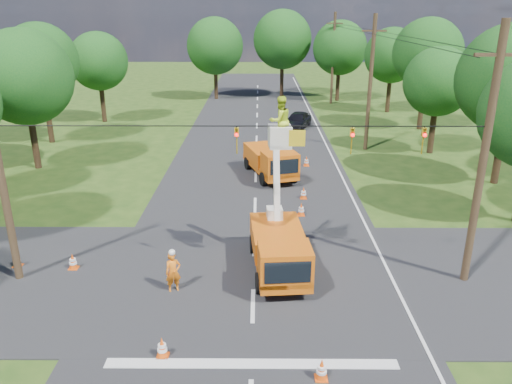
{
  "coord_description": "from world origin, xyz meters",
  "views": [
    {
      "loc": [
        0.22,
        -15.73,
        10.28
      ],
      "look_at": [
        0.08,
        5.14,
        2.6
      ],
      "focal_mm": 35.0,
      "sensor_mm": 36.0,
      "label": 1
    }
  ],
  "objects_px": {
    "traffic_cone_2": "(301,209)",
    "traffic_cone_6": "(306,161)",
    "bucket_truck": "(279,236)",
    "tree_left_e": "(40,61)",
    "second_truck": "(271,161)",
    "tree_left_f": "(98,61)",
    "distant_car": "(298,120)",
    "tree_right_b": "(512,79)",
    "pole_right_far": "(333,58)",
    "tree_right_e": "(392,55)",
    "ground_worker": "(173,272)",
    "pole_right_mid": "(370,83)",
    "traffic_cone_4": "(73,261)",
    "traffic_cone_3": "(304,193)",
    "traffic_cone_0": "(162,348)",
    "traffic_cone_5": "(17,259)",
    "pole_left": "(0,173)",
    "tree_left_d": "(24,77)",
    "tree_right_c": "(438,82)",
    "traffic_cone_1": "(322,369)",
    "pole_right_near": "(483,158)",
    "tree_far_c": "(340,48)",
    "tree_far_a": "(215,46)",
    "tree_right_d": "(428,53)",
    "tree_far_b": "(282,40)"
  },
  "relations": [
    {
      "from": "tree_left_f",
      "to": "tree_right_e",
      "type": "xyz_separation_m",
      "value": [
        28.6,
        5.0,
        0.13
      ]
    },
    {
      "from": "traffic_cone_5",
      "to": "tree_far_b",
      "type": "distance_m",
      "value": 46.38
    },
    {
      "from": "traffic_cone_2",
      "to": "tree_left_f",
      "type": "xyz_separation_m",
      "value": [
        -17.24,
        23.41,
        5.33
      ]
    },
    {
      "from": "traffic_cone_5",
      "to": "tree_right_e",
      "type": "distance_m",
      "value": 41.9
    },
    {
      "from": "ground_worker",
      "to": "pole_right_far",
      "type": "bearing_deg",
      "value": 52.49
    },
    {
      "from": "tree_right_c",
      "to": "tree_right_d",
      "type": "xyz_separation_m",
      "value": [
        1.6,
        8.0,
        1.37
      ]
    },
    {
      "from": "ground_worker",
      "to": "traffic_cone_6",
      "type": "xyz_separation_m",
      "value": [
        6.56,
        16.37,
        -0.46
      ]
    },
    {
      "from": "second_truck",
      "to": "tree_right_d",
      "type": "xyz_separation_m",
      "value": [
        13.83,
        13.9,
        5.59
      ]
    },
    {
      "from": "tree_right_c",
      "to": "bucket_truck",
      "type": "bearing_deg",
      "value": -123.46
    },
    {
      "from": "pole_right_far",
      "to": "tree_right_c",
      "type": "height_order",
      "value": "pole_right_far"
    },
    {
      "from": "pole_right_far",
      "to": "tree_left_f",
      "type": "bearing_deg",
      "value": -156.77
    },
    {
      "from": "traffic_cone_2",
      "to": "tree_right_d",
      "type": "height_order",
      "value": "tree_right_d"
    },
    {
      "from": "second_truck",
      "to": "tree_left_f",
      "type": "bearing_deg",
      "value": 115.9
    },
    {
      "from": "traffic_cone_0",
      "to": "pole_right_far",
      "type": "distance_m",
      "value": 46.49
    },
    {
      "from": "traffic_cone_1",
      "to": "tree_left_f",
      "type": "xyz_separation_m",
      "value": [
        -16.86,
        35.82,
        5.33
      ]
    },
    {
      "from": "bucket_truck",
      "to": "tree_far_c",
      "type": "bearing_deg",
      "value": 73.84
    },
    {
      "from": "traffic_cone_3",
      "to": "tree_left_d",
      "type": "bearing_deg",
      "value": 161.59
    },
    {
      "from": "traffic_cone_0",
      "to": "traffic_cone_3",
      "type": "height_order",
      "value": "same"
    },
    {
      "from": "pole_right_mid",
      "to": "tree_left_f",
      "type": "height_order",
      "value": "pole_right_mid"
    },
    {
      "from": "bucket_truck",
      "to": "pole_left",
      "type": "distance_m",
      "value": 10.96
    },
    {
      "from": "traffic_cone_0",
      "to": "tree_far_c",
      "type": "xyz_separation_m",
      "value": [
        12.29,
        46.85,
        5.7
      ]
    },
    {
      "from": "tree_left_e",
      "to": "tree_right_e",
      "type": "distance_m",
      "value": 33.25
    },
    {
      "from": "tree_right_c",
      "to": "pole_right_near",
      "type": "bearing_deg",
      "value": -103.89
    },
    {
      "from": "distant_car",
      "to": "tree_right_b",
      "type": "bearing_deg",
      "value": -33.68
    },
    {
      "from": "traffic_cone_5",
      "to": "tree_far_a",
      "type": "distance_m",
      "value": 42.74
    },
    {
      "from": "pole_left",
      "to": "tree_left_d",
      "type": "relative_size",
      "value": 0.97
    },
    {
      "from": "ground_worker",
      "to": "traffic_cone_3",
      "type": "height_order",
      "value": "ground_worker"
    },
    {
      "from": "ground_worker",
      "to": "traffic_cone_0",
      "type": "distance_m",
      "value": 3.95
    },
    {
      "from": "tree_far_c",
      "to": "pole_right_mid",
      "type": "bearing_deg",
      "value": -92.6
    },
    {
      "from": "tree_far_a",
      "to": "traffic_cone_4",
      "type": "bearing_deg",
      "value": -93.48
    },
    {
      "from": "bucket_truck",
      "to": "tree_right_b",
      "type": "height_order",
      "value": "tree_right_b"
    },
    {
      "from": "tree_left_e",
      "to": "tree_far_a",
      "type": "bearing_deg",
      "value": 60.67
    },
    {
      "from": "pole_right_far",
      "to": "tree_right_e",
      "type": "xyz_separation_m",
      "value": [
        5.3,
        -5.0,
        0.7
      ]
    },
    {
      "from": "traffic_cone_6",
      "to": "pole_right_far",
      "type": "bearing_deg",
      "value": 78.49
    },
    {
      "from": "traffic_cone_2",
      "to": "traffic_cone_6",
      "type": "distance_m",
      "value": 8.91
    },
    {
      "from": "traffic_cone_1",
      "to": "tree_left_e",
      "type": "distance_m",
      "value": 34.16
    },
    {
      "from": "traffic_cone_3",
      "to": "traffic_cone_5",
      "type": "relative_size",
      "value": 1.0
    },
    {
      "from": "traffic_cone_1",
      "to": "tree_far_a",
      "type": "distance_m",
      "value": 49.67
    },
    {
      "from": "second_truck",
      "to": "tree_left_e",
      "type": "distance_m",
      "value": 20.6
    },
    {
      "from": "traffic_cone_2",
      "to": "pole_right_near",
      "type": "relative_size",
      "value": 0.07
    },
    {
      "from": "tree_far_a",
      "to": "bucket_truck",
      "type": "bearing_deg",
      "value": -81.88
    },
    {
      "from": "tree_right_c",
      "to": "tree_right_d",
      "type": "bearing_deg",
      "value": 78.69
    },
    {
      "from": "traffic_cone_0",
      "to": "tree_right_e",
      "type": "bearing_deg",
      "value": 67.39
    },
    {
      "from": "tree_right_d",
      "to": "distant_car",
      "type": "bearing_deg",
      "value": 179.85
    },
    {
      "from": "second_truck",
      "to": "pole_right_mid",
      "type": "distance_m",
      "value": 10.97
    },
    {
      "from": "bucket_truck",
      "to": "second_truck",
      "type": "bearing_deg",
      "value": 85.74
    },
    {
      "from": "second_truck",
      "to": "traffic_cone_4",
      "type": "bearing_deg",
      "value": -141.82
    },
    {
      "from": "bucket_truck",
      "to": "ground_worker",
      "type": "xyz_separation_m",
      "value": [
        -4.11,
        -1.55,
        -0.79
      ]
    },
    {
      "from": "pole_right_far",
      "to": "tree_left_d",
      "type": "height_order",
      "value": "pole_right_far"
    },
    {
      "from": "bucket_truck",
      "to": "tree_left_e",
      "type": "relative_size",
      "value": 0.77
    }
  ]
}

